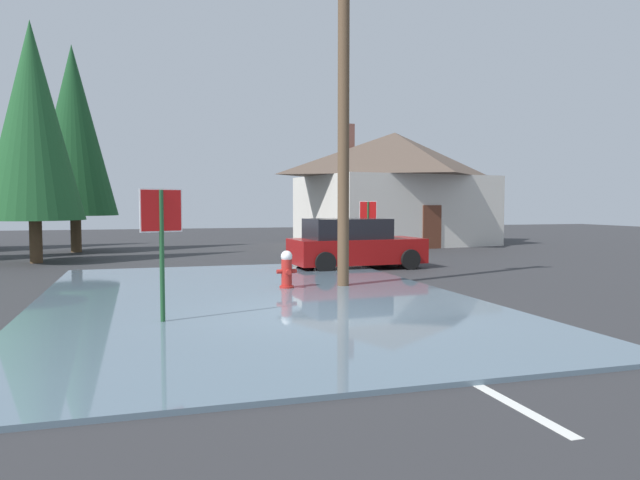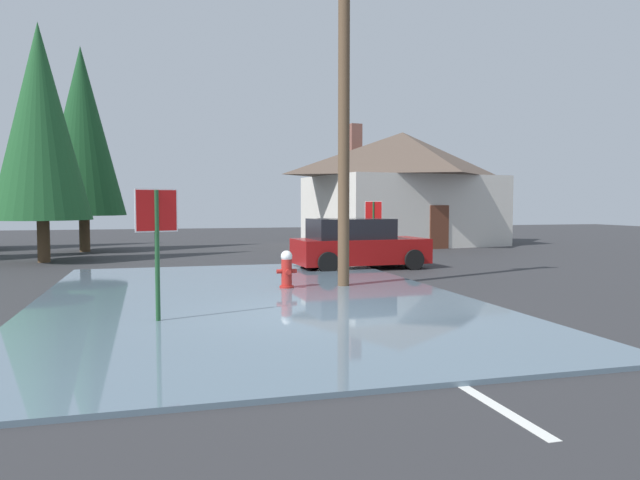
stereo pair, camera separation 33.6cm
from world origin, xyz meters
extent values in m
cube|color=#2D2D30|center=(0.00, 0.00, -0.05)|extent=(80.00, 80.00, 0.10)
cube|color=slate|center=(-0.89, 2.13, 0.03)|extent=(8.89, 13.27, 0.07)
cube|color=silver|center=(-0.04, -1.93, 0.00)|extent=(4.26, 0.43, 0.01)
cube|color=silver|center=(0.47, -4.41, 0.00)|extent=(0.14, 3.40, 0.01)
cylinder|color=#1E4C28|center=(-2.86, -0.04, 1.15)|extent=(0.08, 0.08, 2.29)
cube|color=white|center=(-2.86, -0.04, 1.95)|extent=(0.70, 0.24, 0.73)
cube|color=red|center=(-2.86, -0.04, 1.95)|extent=(0.66, 0.24, 0.69)
cylinder|color=#AD231E|center=(0.09, 3.28, 0.06)|extent=(0.34, 0.34, 0.11)
cylinder|color=#AD231E|center=(0.09, 3.28, 0.43)|extent=(0.25, 0.25, 0.63)
sphere|color=white|center=(0.09, 3.28, 0.82)|extent=(0.27, 0.27, 0.27)
cylinder|color=#AD231E|center=(-0.09, 3.28, 0.46)|extent=(0.11, 0.10, 0.10)
cylinder|color=#AD231E|center=(0.28, 3.28, 0.46)|extent=(0.11, 0.10, 0.10)
cylinder|color=#AD231E|center=(0.09, 3.10, 0.46)|extent=(0.12, 0.11, 0.12)
cylinder|color=brown|center=(1.51, 3.27, 4.10)|extent=(0.28, 0.28, 8.20)
cylinder|color=#1E4C28|center=(5.05, 10.69, 1.07)|extent=(0.08, 0.08, 2.14)
cube|color=white|center=(5.05, 10.69, 1.84)|extent=(0.64, 0.18, 0.66)
cube|color=red|center=(5.05, 10.69, 1.84)|extent=(0.61, 0.18, 0.62)
cube|color=beige|center=(9.11, 17.43, 1.72)|extent=(9.29, 7.65, 3.43)
pyramid|color=brown|center=(9.11, 17.43, 4.55)|extent=(10.03, 8.26, 2.23)
cube|color=brown|center=(6.85, 18.32, 5.11)|extent=(0.67, 0.67, 2.01)
cube|color=#592D1E|center=(9.55, 14.15, 1.00)|extent=(1.00, 0.19, 2.00)
cube|color=maroon|center=(3.37, 7.37, 0.57)|extent=(4.27, 2.06, 0.78)
cube|color=black|center=(3.04, 7.35, 1.27)|extent=(2.59, 1.75, 0.64)
cylinder|color=black|center=(4.74, 8.36, 0.32)|extent=(0.65, 0.25, 0.64)
cylinder|color=black|center=(4.84, 6.53, 0.32)|extent=(0.65, 0.25, 0.64)
cylinder|color=black|center=(1.90, 8.21, 0.32)|extent=(0.65, 0.25, 0.64)
cylinder|color=black|center=(2.00, 6.38, 0.32)|extent=(0.65, 0.25, 0.64)
cylinder|color=#4C3823|center=(-5.93, 16.73, 0.79)|extent=(0.44, 0.44, 1.57)
cone|color=#194723|center=(-5.93, 16.73, 5.16)|extent=(3.50, 3.50, 7.17)
cylinder|color=#4C3823|center=(-6.76, 12.16, 0.75)|extent=(0.42, 0.42, 1.50)
cone|color=#1E5128|center=(-6.76, 12.16, 4.92)|extent=(3.34, 3.34, 6.84)
camera|label=1|loc=(-3.14, -10.29, 2.06)|focal=33.09mm
camera|label=2|loc=(-2.82, -10.38, 2.06)|focal=33.09mm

